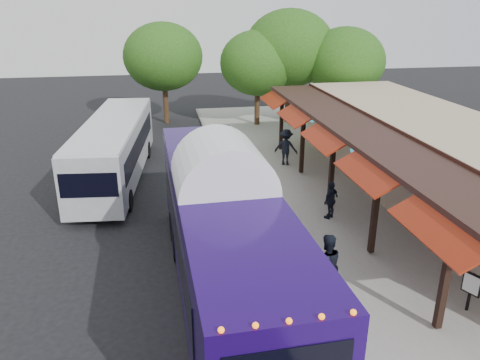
{
  "coord_description": "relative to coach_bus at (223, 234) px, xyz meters",
  "views": [
    {
      "loc": [
        -3.03,
        -12.97,
        8.15
      ],
      "look_at": [
        -0.12,
        3.41,
        1.8
      ],
      "focal_mm": 35.0,
      "sensor_mm": 36.0,
      "label": 1
    }
  ],
  "objects": [
    {
      "name": "ground",
      "position": [
        1.45,
        1.41,
        -2.1
      ],
      "size": [
        90.0,
        90.0,
        0.0
      ],
      "primitive_type": "plane",
      "color": "black",
      "rests_on": "ground"
    },
    {
      "name": "sidewalk",
      "position": [
        6.45,
        5.41,
        -2.02
      ],
      "size": [
        10.0,
        40.0,
        0.15
      ],
      "primitive_type": "cube",
      "color": "#9E9B93",
      "rests_on": "ground"
    },
    {
      "name": "curb",
      "position": [
        1.5,
        5.41,
        -2.02
      ],
      "size": [
        0.2,
        40.0,
        0.16
      ],
      "primitive_type": "cube",
      "color": "gray",
      "rests_on": "ground"
    },
    {
      "name": "station_shelter",
      "position": [
        9.83,
        5.41,
        -0.25
      ],
      "size": [
        8.15,
        20.0,
        3.6
      ],
      "color": "tan",
      "rests_on": "ground"
    },
    {
      "name": "coach_bus",
      "position": [
        0.0,
        0.0,
        0.0
      ],
      "size": [
        2.89,
        12.28,
        3.9
      ],
      "rotation": [
        0.0,
        0.0,
        0.03
      ],
      "color": "#1E0754",
      "rests_on": "ground"
    },
    {
      "name": "city_bus",
      "position": [
        -3.73,
        10.68,
        -0.47
      ],
      "size": [
        3.48,
        11.16,
        2.95
      ],
      "rotation": [
        0.0,
        0.0,
        -0.1
      ],
      "color": "#989AA0",
      "rests_on": "ground"
    },
    {
      "name": "ped_a",
      "position": [
        2.19,
        -2.83,
        -1.05
      ],
      "size": [
        0.78,
        0.71,
        1.8
      ],
      "primitive_type": "imported",
      "rotation": [
        0.0,
        0.0,
        0.57
      ],
      "color": "black",
      "rests_on": "sidewalk"
    },
    {
      "name": "ped_b",
      "position": [
        2.87,
        -0.58,
        -0.98
      ],
      "size": [
        1.01,
        0.82,
        1.93
      ],
      "primitive_type": "imported",
      "rotation": [
        0.0,
        0.0,
        3.24
      ],
      "color": "black",
      "rests_on": "sidewalk"
    },
    {
      "name": "ped_c",
      "position": [
        4.85,
        4.32,
        -1.17
      ],
      "size": [
        0.94,
        0.86,
        1.54
      ],
      "primitive_type": "imported",
      "rotation": [
        0.0,
        0.0,
        3.82
      ],
      "color": "black",
      "rests_on": "sidewalk"
    },
    {
      "name": "ped_d",
      "position": [
        4.85,
        10.95,
        -1.0
      ],
      "size": [
        1.41,
        1.19,
        1.89
      ],
      "primitive_type": "imported",
      "rotation": [
        0.0,
        0.0,
        2.65
      ],
      "color": "black",
      "rests_on": "sidewalk"
    },
    {
      "name": "sign_board",
      "position": [
        6.51,
        -1.99,
        -1.15
      ],
      "size": [
        0.26,
        0.5,
        1.17
      ],
      "rotation": [
        0.0,
        0.0,
        0.43
      ],
      "color": "black",
      "rests_on": "sidewalk"
    },
    {
      "name": "tree_left",
      "position": [
        5.17,
        19.67,
        2.23
      ],
      "size": [
        5.07,
        5.07,
        6.49
      ],
      "color": "#382314",
      "rests_on": "ground"
    },
    {
      "name": "tree_mid",
      "position": [
        7.45,
        20.09,
        3.1
      ],
      "size": [
        6.09,
        6.09,
        7.8
      ],
      "color": "#382314",
      "rests_on": "ground"
    },
    {
      "name": "tree_right",
      "position": [
        10.74,
        18.26,
        2.37
      ],
      "size": [
        5.23,
        5.23,
        6.7
      ],
      "color": "#382314",
      "rests_on": "ground"
    },
    {
      "name": "tree_far",
      "position": [
        -1.01,
        21.75,
        2.53
      ],
      "size": [
        5.43,
        5.43,
        6.95
      ],
      "color": "#382314",
      "rests_on": "ground"
    }
  ]
}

